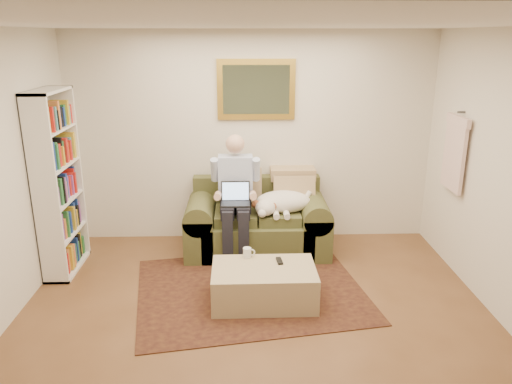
{
  "coord_description": "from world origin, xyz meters",
  "views": [
    {
      "loc": [
        -0.11,
        -3.61,
        2.53
      ],
      "look_at": [
        0.03,
        1.39,
        0.95
      ],
      "focal_mm": 35.0,
      "sensor_mm": 36.0,
      "label": 1
    }
  ],
  "objects_px": {
    "sofa": "(257,227)",
    "seated_man": "(236,199)",
    "coffee_mug": "(247,253)",
    "laptop": "(235,198)",
    "ottoman": "(264,285)",
    "bookshelf": "(58,183)",
    "sleeping_dog": "(283,202)"
  },
  "relations": [
    {
      "from": "sleeping_dog",
      "to": "laptop",
      "type": "bearing_deg",
      "value": -166.36
    },
    {
      "from": "sofa",
      "to": "seated_man",
      "type": "xyz_separation_m",
      "value": [
        -0.26,
        -0.16,
        0.42
      ]
    },
    {
      "from": "seated_man",
      "to": "bookshelf",
      "type": "xyz_separation_m",
      "value": [
        -1.91,
        -0.28,
        0.28
      ]
    },
    {
      "from": "sleeping_dog",
      "to": "ottoman",
      "type": "bearing_deg",
      "value": -103.49
    },
    {
      "from": "seated_man",
      "to": "laptop",
      "type": "height_order",
      "value": "seated_man"
    },
    {
      "from": "coffee_mug",
      "to": "bookshelf",
      "type": "bearing_deg",
      "value": 164.53
    },
    {
      "from": "bookshelf",
      "to": "sleeping_dog",
      "type": "bearing_deg",
      "value": 8.03
    },
    {
      "from": "laptop",
      "to": "ottoman",
      "type": "bearing_deg",
      "value": -74.64
    },
    {
      "from": "laptop",
      "to": "ottoman",
      "type": "xyz_separation_m",
      "value": [
        0.28,
        -1.03,
        -0.57
      ]
    },
    {
      "from": "ottoman",
      "to": "seated_man",
      "type": "bearing_deg",
      "value": 104.47
    },
    {
      "from": "laptop",
      "to": "bookshelf",
      "type": "height_order",
      "value": "bookshelf"
    },
    {
      "from": "seated_man",
      "to": "sleeping_dog",
      "type": "bearing_deg",
      "value": 7.13
    },
    {
      "from": "ottoman",
      "to": "laptop",
      "type": "bearing_deg",
      "value": 105.36
    },
    {
      "from": "seated_man",
      "to": "sofa",
      "type": "bearing_deg",
      "value": 31.45
    },
    {
      "from": "sofa",
      "to": "ottoman",
      "type": "xyz_separation_m",
      "value": [
        0.03,
        -1.25,
        -0.11
      ]
    },
    {
      "from": "sofa",
      "to": "bookshelf",
      "type": "xyz_separation_m",
      "value": [
        -2.17,
        -0.43,
        0.71
      ]
    },
    {
      "from": "laptop",
      "to": "sleeping_dog",
      "type": "distance_m",
      "value": 0.59
    },
    {
      "from": "sleeping_dog",
      "to": "bookshelf",
      "type": "height_order",
      "value": "bookshelf"
    },
    {
      "from": "sleeping_dog",
      "to": "ottoman",
      "type": "height_order",
      "value": "sleeping_dog"
    },
    {
      "from": "seated_man",
      "to": "ottoman",
      "type": "bearing_deg",
      "value": -75.53
    },
    {
      "from": "seated_man",
      "to": "laptop",
      "type": "relative_size",
      "value": 4.33
    },
    {
      "from": "sofa",
      "to": "seated_man",
      "type": "bearing_deg",
      "value": -148.55
    },
    {
      "from": "ottoman",
      "to": "coffee_mug",
      "type": "bearing_deg",
      "value": 122.25
    },
    {
      "from": "seated_man",
      "to": "sleeping_dog",
      "type": "xyz_separation_m",
      "value": [
        0.56,
        0.07,
        -0.07
      ]
    },
    {
      "from": "seated_man",
      "to": "coffee_mug",
      "type": "bearing_deg",
      "value": -81.7
    },
    {
      "from": "ottoman",
      "to": "coffee_mug",
      "type": "distance_m",
      "value": 0.38
    },
    {
      "from": "seated_man",
      "to": "ottoman",
      "type": "distance_m",
      "value": 1.25
    },
    {
      "from": "ottoman",
      "to": "sofa",
      "type": "bearing_deg",
      "value": 91.22
    },
    {
      "from": "coffee_mug",
      "to": "laptop",
      "type": "bearing_deg",
      "value": 98.99
    },
    {
      "from": "seated_man",
      "to": "coffee_mug",
      "type": "distance_m",
      "value": 0.9
    },
    {
      "from": "sofa",
      "to": "seated_man",
      "type": "relative_size",
      "value": 1.19
    },
    {
      "from": "seated_man",
      "to": "coffee_mug",
      "type": "xyz_separation_m",
      "value": [
        0.12,
        -0.84,
        -0.3
      ]
    }
  ]
}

